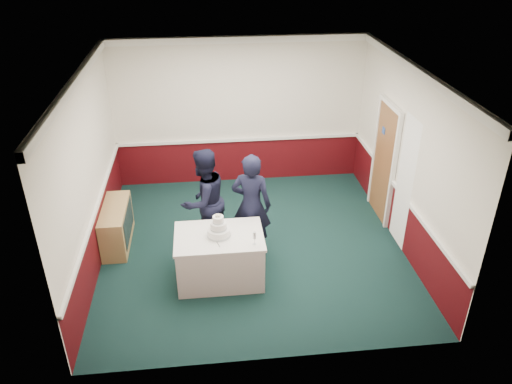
{
  "coord_description": "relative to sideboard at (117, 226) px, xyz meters",
  "views": [
    {
      "loc": [
        -0.72,
        -6.98,
        4.92
      ],
      "look_at": [
        0.05,
        -0.1,
        1.1
      ],
      "focal_mm": 35.0,
      "sensor_mm": 36.0,
      "label": 1
    }
  ],
  "objects": [
    {
      "name": "ground",
      "position": [
        2.28,
        -0.34,
        -0.35
      ],
      "size": [
        5.0,
        5.0,
        0.0
      ],
      "primitive_type": "plane",
      "color": "#13302B",
      "rests_on": "ground"
    },
    {
      "name": "champagne_flute",
      "position": [
        2.19,
        -1.42,
        0.58
      ],
      "size": [
        0.05,
        0.05,
        0.21
      ],
      "color": "silver",
      "rests_on": "cake_table"
    },
    {
      "name": "cake_table",
      "position": [
        1.69,
        -1.14,
        0.05
      ],
      "size": [
        1.32,
        0.92,
        0.79
      ],
      "color": "white",
      "rests_on": "ground"
    },
    {
      "name": "wedding_cake",
      "position": [
        1.69,
        -1.14,
        0.55
      ],
      "size": [
        0.35,
        0.35,
        0.36
      ],
      "color": "white",
      "rests_on": "cake_table"
    },
    {
      "name": "room_shell",
      "position": [
        2.36,
        0.27,
        1.62
      ],
      "size": [
        5.0,
        5.0,
        3.0
      ],
      "color": "silver",
      "rests_on": "ground"
    },
    {
      "name": "cake_knife",
      "position": [
        1.66,
        -1.34,
        0.44
      ],
      "size": [
        0.08,
        0.22,
        0.0
      ],
      "primitive_type": "cube",
      "rotation": [
        0.0,
        0.0,
        0.29
      ],
      "color": "silver",
      "rests_on": "cake_table"
    },
    {
      "name": "person_woman",
      "position": [
        2.24,
        -0.48,
        0.54
      ],
      "size": [
        0.74,
        0.6,
        1.77
      ],
      "primitive_type": "imported",
      "rotation": [
        0.0,
        0.0,
        2.84
      ],
      "color": "black",
      "rests_on": "ground"
    },
    {
      "name": "person_man",
      "position": [
        1.49,
        -0.26,
        0.54
      ],
      "size": [
        1.1,
        1.07,
        1.78
      ],
      "primitive_type": "imported",
      "rotation": [
        0.0,
        0.0,
        3.84
      ],
      "color": "black",
      "rests_on": "ground"
    },
    {
      "name": "sideboard",
      "position": [
        0.0,
        0.0,
        0.0
      ],
      "size": [
        0.41,
        1.2,
        0.7
      ],
      "color": "#99734A",
      "rests_on": "ground"
    }
  ]
}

